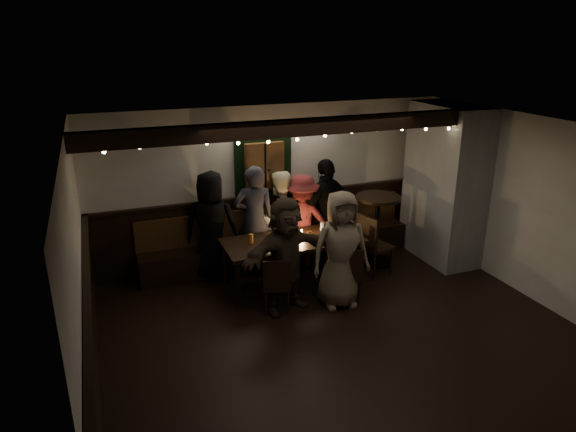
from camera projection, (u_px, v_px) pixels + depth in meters
name	position (u px, v px, depth m)	size (l,w,h in m)	color
room	(362.00, 209.00, 7.96)	(6.02, 5.01, 2.62)	black
dining_table	(293.00, 243.00, 7.68)	(2.08, 0.89, 0.90)	black
chair_near_left	(277.00, 282.00, 6.95)	(0.47, 0.47, 0.82)	black
chair_near_right	(349.00, 272.00, 7.22)	(0.51, 0.51, 0.85)	black
chair_end	(371.00, 242.00, 8.02)	(0.56, 0.56, 1.01)	black
high_top	(377.00, 221.00, 8.44)	(0.73, 0.73, 1.16)	black
person_a	(212.00, 226.00, 7.88)	(0.84, 0.55, 1.72)	black
person_b	(255.00, 220.00, 8.08)	(0.64, 0.42, 1.76)	#292936
person_c	(279.00, 219.00, 8.35)	(0.78, 0.60, 1.60)	silver
person_d	(302.00, 220.00, 8.37)	(0.99, 0.57, 1.54)	maroon
person_e	(326.00, 210.00, 8.51)	(1.03, 0.43, 1.75)	black
person_f	(286.00, 255.00, 6.94)	(1.51, 0.48, 1.63)	#2E251B
person_g	(340.00, 250.00, 7.06)	(0.82, 0.53, 1.68)	#6F604F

